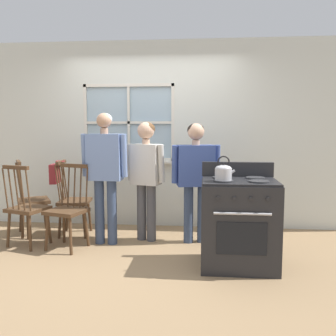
{
  "coord_description": "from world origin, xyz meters",
  "views": [
    {
      "loc": [
        0.77,
        -4.05,
        1.49
      ],
      "look_at": [
        0.35,
        0.21,
        1.0
      ],
      "focal_mm": 40.0,
      "sensor_mm": 36.0,
      "label": 1
    }
  ],
  "objects_px": {
    "chair_by_window": "(73,201)",
    "person_teen_center": "(146,169)",
    "kettle": "(223,172)",
    "potted_plant": "(126,157)",
    "handbag": "(55,173)",
    "chair_near_stove": "(68,211)",
    "chair_near_wall": "(27,209)",
    "chair_center_cluster": "(32,201)",
    "person_elderly_left": "(105,166)",
    "person_adult_right": "(196,170)",
    "stove": "(239,222)"
  },
  "relations": [
    {
      "from": "potted_plant",
      "to": "handbag",
      "type": "distance_m",
      "value": 1.03
    },
    {
      "from": "chair_by_window",
      "to": "chair_center_cluster",
      "type": "xyz_separation_m",
      "value": [
        -0.58,
        -0.02,
        0.0
      ]
    },
    {
      "from": "person_elderly_left",
      "to": "potted_plant",
      "type": "relative_size",
      "value": 7.79
    },
    {
      "from": "handbag",
      "to": "person_teen_center",
      "type": "bearing_deg",
      "value": -5.59
    },
    {
      "from": "chair_by_window",
      "to": "person_teen_center",
      "type": "distance_m",
      "value": 1.15
    },
    {
      "from": "chair_near_wall",
      "to": "stove",
      "type": "bearing_deg",
      "value": -171.54
    },
    {
      "from": "stove",
      "to": "chair_near_wall",
      "type": "bearing_deg",
      "value": 170.57
    },
    {
      "from": "chair_near_stove",
      "to": "stove",
      "type": "bearing_deg",
      "value": 5.61
    },
    {
      "from": "chair_by_window",
      "to": "person_elderly_left",
      "type": "xyz_separation_m",
      "value": [
        0.55,
        -0.34,
        0.52
      ]
    },
    {
      "from": "chair_near_wall",
      "to": "stove",
      "type": "distance_m",
      "value": 2.57
    },
    {
      "from": "person_elderly_left",
      "to": "person_teen_center",
      "type": "xyz_separation_m",
      "value": [
        0.49,
        0.2,
        -0.05
      ]
    },
    {
      "from": "handbag",
      "to": "chair_center_cluster",
      "type": "bearing_deg",
      "value": 178.84
    },
    {
      "from": "person_elderly_left",
      "to": "person_adult_right",
      "type": "bearing_deg",
      "value": 12.08
    },
    {
      "from": "person_teen_center",
      "to": "potted_plant",
      "type": "distance_m",
      "value": 0.78
    },
    {
      "from": "person_elderly_left",
      "to": "person_adult_right",
      "type": "xyz_separation_m",
      "value": [
        1.12,
        0.17,
        -0.06
      ]
    },
    {
      "from": "chair_near_wall",
      "to": "handbag",
      "type": "height_order",
      "value": "same"
    },
    {
      "from": "chair_by_window",
      "to": "person_elderly_left",
      "type": "bearing_deg",
      "value": -127.93
    },
    {
      "from": "chair_near_wall",
      "to": "potted_plant",
      "type": "distance_m",
      "value": 1.57
    },
    {
      "from": "chair_by_window",
      "to": "person_adult_right",
      "type": "xyz_separation_m",
      "value": [
        1.66,
        -0.17,
        0.47
      ]
    },
    {
      "from": "person_adult_right",
      "to": "person_elderly_left",
      "type": "bearing_deg",
      "value": 176.38
    },
    {
      "from": "chair_near_stove",
      "to": "person_elderly_left",
      "type": "bearing_deg",
      "value": 43.47
    },
    {
      "from": "person_elderly_left",
      "to": "kettle",
      "type": "distance_m",
      "value": 1.6
    },
    {
      "from": "person_elderly_left",
      "to": "stove",
      "type": "distance_m",
      "value": 1.78
    },
    {
      "from": "chair_by_window",
      "to": "chair_near_stove",
      "type": "relative_size",
      "value": 1.0
    },
    {
      "from": "chair_center_cluster",
      "to": "potted_plant",
      "type": "xyz_separation_m",
      "value": [
        1.2,
        0.53,
        0.57
      ]
    },
    {
      "from": "stove",
      "to": "chair_center_cluster",
      "type": "bearing_deg",
      "value": 161.09
    },
    {
      "from": "kettle",
      "to": "potted_plant",
      "type": "height_order",
      "value": "kettle"
    },
    {
      "from": "kettle",
      "to": "chair_by_window",
      "type": "bearing_deg",
      "value": 151.24
    },
    {
      "from": "chair_by_window",
      "to": "stove",
      "type": "bearing_deg",
      "value": -119.54
    },
    {
      "from": "person_teen_center",
      "to": "potted_plant",
      "type": "height_order",
      "value": "person_teen_center"
    },
    {
      "from": "chair_center_cluster",
      "to": "handbag",
      "type": "height_order",
      "value": "same"
    },
    {
      "from": "person_elderly_left",
      "to": "potted_plant",
      "type": "height_order",
      "value": "person_elderly_left"
    },
    {
      "from": "chair_near_stove",
      "to": "person_elderly_left",
      "type": "distance_m",
      "value": 0.7
    },
    {
      "from": "chair_near_wall",
      "to": "chair_center_cluster",
      "type": "distance_m",
      "value": 0.54
    },
    {
      "from": "chair_near_stove",
      "to": "person_adult_right",
      "type": "relative_size",
      "value": 0.67
    },
    {
      "from": "person_teen_center",
      "to": "stove",
      "type": "bearing_deg",
      "value": -17.26
    },
    {
      "from": "person_elderly_left",
      "to": "person_teen_center",
      "type": "distance_m",
      "value": 0.53
    },
    {
      "from": "chair_center_cluster",
      "to": "person_elderly_left",
      "type": "height_order",
      "value": "person_elderly_left"
    },
    {
      "from": "chair_by_window",
      "to": "handbag",
      "type": "bearing_deg",
      "value": 90.0
    },
    {
      "from": "person_adult_right",
      "to": "handbag",
      "type": "relative_size",
      "value": 4.94
    },
    {
      "from": "person_adult_right",
      "to": "potted_plant",
      "type": "xyz_separation_m",
      "value": [
        -1.04,
        0.69,
        0.1
      ]
    },
    {
      "from": "handbag",
      "to": "chair_near_stove",
      "type": "bearing_deg",
      "value": -55.56
    },
    {
      "from": "person_teen_center",
      "to": "person_elderly_left",
      "type": "bearing_deg",
      "value": -139.32
    },
    {
      "from": "person_teen_center",
      "to": "person_adult_right",
      "type": "height_order",
      "value": "person_teen_center"
    },
    {
      "from": "person_adult_right",
      "to": "kettle",
      "type": "distance_m",
      "value": 0.96
    },
    {
      "from": "potted_plant",
      "to": "handbag",
      "type": "xyz_separation_m",
      "value": [
        -0.86,
        -0.54,
        -0.18
      ]
    },
    {
      "from": "stove",
      "to": "chair_by_window",
      "type": "bearing_deg",
      "value": 156.13
    },
    {
      "from": "chair_near_wall",
      "to": "stove",
      "type": "relative_size",
      "value": 0.94
    },
    {
      "from": "chair_near_stove",
      "to": "person_teen_center",
      "type": "relative_size",
      "value": 0.67
    },
    {
      "from": "chair_near_wall",
      "to": "chair_near_stove",
      "type": "distance_m",
      "value": 0.53
    }
  ]
}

